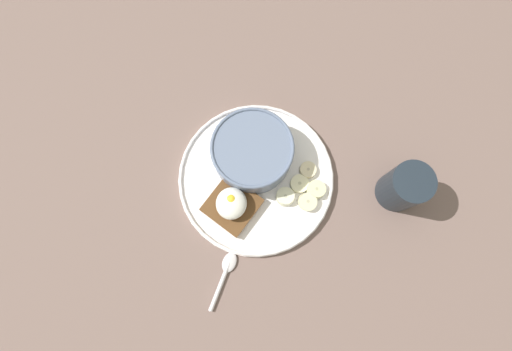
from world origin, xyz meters
The scene contains 12 objects.
ground_plane centered at (0.00, 0.00, 1.00)cm, with size 120.00×120.00×2.00cm, color #725B54.
plate centered at (0.00, 0.00, 2.80)cm, with size 28.09×28.09×1.60cm.
oatmeal_bowl centered at (-3.85, -1.22, 6.09)cm, with size 14.34×14.34×6.22cm.
toast_slice centered at (5.69, -3.39, 3.86)cm, with size 11.09×11.09×1.55cm.
poached_egg centered at (5.65, -3.40, 6.10)cm, with size 5.60×5.30×3.26cm.
banana_slice_front centered at (-2.75, 9.05, 3.57)cm, with size 4.14×4.16×1.27cm.
banana_slice_left centered at (0.26, 7.87, 3.52)cm, with size 3.85×3.89×1.13cm.
banana_slice_back centered at (0.65, 10.91, 3.81)cm, with size 4.70×4.65×1.89cm.
banana_slice_right centered at (2.73, 5.64, 3.75)cm, with size 3.57×3.43×1.73cm.
banana_slice_inner centered at (3.08, 9.65, 3.84)cm, with size 4.65×4.62×1.95cm.
coffee_mug centered at (-1.34, 25.25, 6.97)cm, with size 7.16×7.16×9.73cm.
spoon centered at (17.44, -2.81, 2.40)cm, with size 10.54×3.82×0.80cm.
Camera 1 is at (15.31, 2.31, 73.31)cm, focal length 28.00 mm.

